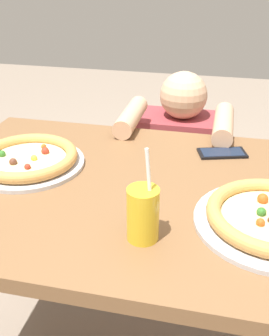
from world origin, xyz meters
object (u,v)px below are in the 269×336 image
(drink_cup_colored, at_px, (143,214))
(diner_seated, at_px, (179,180))
(cell_phone, at_px, (222,153))
(pizza_far, at_px, (28,159))

(drink_cup_colored, distance_m, diner_seated, 0.96)
(drink_cup_colored, bearing_deg, cell_phone, 71.49)
(diner_seated, bearing_deg, cell_phone, -66.44)
(pizza_far, bearing_deg, diner_seated, 56.57)
(pizza_far, xyz_separation_m, drink_cup_colored, (0.41, -0.27, 0.04))
(cell_phone, bearing_deg, drink_cup_colored, -108.51)
(drink_cup_colored, relative_size, diner_seated, 0.25)
(pizza_far, xyz_separation_m, diner_seated, (0.40, 0.60, -0.36))
(pizza_far, distance_m, diner_seated, 0.81)
(pizza_far, height_order, diner_seated, diner_seated)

